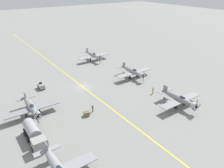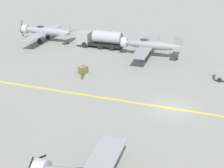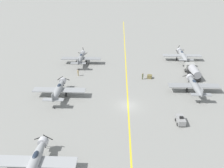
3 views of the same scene
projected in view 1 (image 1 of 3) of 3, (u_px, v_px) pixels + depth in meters
name	position (u px, v px, depth m)	size (l,w,h in m)	color
ground_plane	(83.00, 87.00, 61.23)	(400.00, 400.00, 0.00)	gray
taxiway_stripe	(83.00, 87.00, 61.23)	(0.30, 160.00, 0.01)	yellow
airplane_mid_right	(31.00, 107.00, 47.67)	(12.00, 9.98, 3.65)	gray
airplane_far_left	(180.00, 99.00, 51.02)	(12.00, 9.98, 3.79)	gray
airplane_mid_left	(133.00, 71.00, 66.28)	(12.00, 9.98, 3.65)	gray
airplane_near_left	(93.00, 55.00, 80.72)	(12.00, 9.98, 3.65)	#96989B
fuel_tanker	(34.00, 135.00, 39.95)	(2.67, 8.00, 2.98)	black
tow_tractor	(41.00, 86.00, 59.95)	(1.57, 2.60, 1.79)	gray
ground_crew_walking	(93.00, 108.00, 49.24)	(0.40, 0.40, 1.84)	#515638
ground_crew_inspecting	(153.00, 90.00, 57.23)	(0.41, 0.41, 1.86)	tan
supply_crate_by_tanker	(87.00, 114.00, 47.98)	(1.19, 0.99, 0.99)	brown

